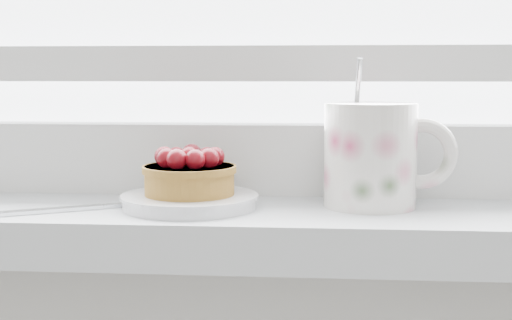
# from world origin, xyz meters

# --- Properties ---
(saucer) EXTENTS (0.12, 0.12, 0.01)m
(saucer) POSITION_xyz_m (-0.09, 1.88, 0.95)
(saucer) COLOR silver
(saucer) RESTS_ON windowsill
(raspberry_tart) EXTENTS (0.08, 0.08, 0.04)m
(raspberry_tart) POSITION_xyz_m (-0.09, 1.88, 0.97)
(raspberry_tart) COLOR brown
(raspberry_tart) RESTS_ON saucer
(floral_mug) EXTENTS (0.12, 0.09, 0.13)m
(floral_mug) POSITION_xyz_m (0.08, 1.90, 0.99)
(floral_mug) COLOR silver
(floral_mug) RESTS_ON windowsill
(fork) EXTENTS (0.19, 0.12, 0.00)m
(fork) POSITION_xyz_m (-0.18, 1.86, 0.94)
(fork) COLOR silver
(fork) RESTS_ON windowsill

